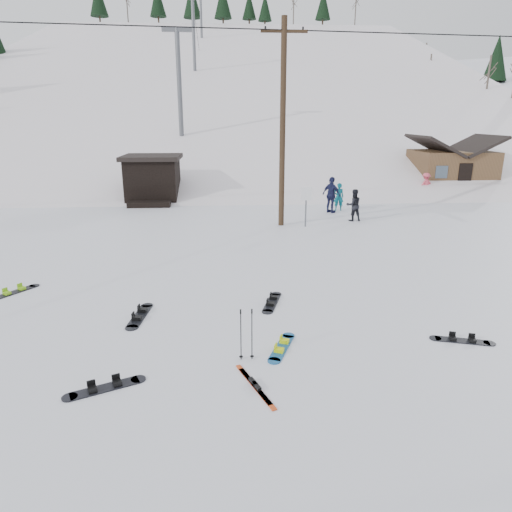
{
  "coord_description": "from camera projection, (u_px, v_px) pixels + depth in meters",
  "views": [
    {
      "loc": [
        -0.53,
        -7.09,
        4.94
      ],
      "look_at": [
        0.2,
        4.45,
        1.4
      ],
      "focal_mm": 32.0,
      "sensor_mm": 36.0,
      "label": 1
    }
  ],
  "objects": [
    {
      "name": "ground",
      "position": [
        261.0,
        402.0,
        8.24
      ],
      "size": [
        200.0,
        200.0,
        0.0
      ],
      "primitive_type": "plane",
      "color": "white",
      "rests_on": "ground"
    },
    {
      "name": "ski_slope",
      "position": [
        232.0,
        242.0,
        64.24
      ],
      "size": [
        60.0,
        85.24,
        65.97
      ],
      "primitive_type": "cube",
      "rotation": [
        0.31,
        0.0,
        0.0
      ],
      "color": "white",
      "rests_on": "ground"
    },
    {
      "name": "treeline_crest",
      "position": [
        229.0,
        143.0,
        90.31
      ],
      "size": [
        50.0,
        6.0,
        10.0
      ],
      "primitive_type": null,
      "color": "black",
      "rests_on": "ski_slope"
    },
    {
      "name": "utility_pole",
      "position": [
        283.0,
        123.0,
        20.35
      ],
      "size": [
        2.0,
        0.26,
        9.0
      ],
      "color": "#3A2819",
      "rests_on": "ground"
    },
    {
      "name": "trail_sign",
      "position": [
        306.0,
        200.0,
        21.01
      ],
      "size": [
        0.5,
        0.09,
        1.85
      ],
      "color": "#595B60",
      "rests_on": "ground"
    },
    {
      "name": "lift_hut",
      "position": [
        153.0,
        178.0,
        27.52
      ],
      "size": [
        3.4,
        4.1,
        2.75
      ],
      "color": "black",
      "rests_on": "ground"
    },
    {
      "name": "lift_tower_near",
      "position": [
        179.0,
        76.0,
        34.33
      ],
      "size": [
        2.2,
        0.36,
        8.0
      ],
      "color": "#595B60",
      "rests_on": "ski_slope"
    },
    {
      "name": "lift_tower_mid",
      "position": [
        193.0,
        30.0,
        51.51
      ],
      "size": [
        2.2,
        0.36,
        8.0
      ],
      "color": "#595B60",
      "rests_on": "ski_slope"
    },
    {
      "name": "lift_tower_far",
      "position": [
        201.0,
        6.0,
        68.7
      ],
      "size": [
        2.2,
        0.36,
        8.0
      ],
      "color": "#595B60",
      "rests_on": "ski_slope"
    },
    {
      "name": "cabin",
      "position": [
        451.0,
        169.0,
        31.61
      ],
      "size": [
        5.39,
        4.4,
        3.77
      ],
      "color": "brown",
      "rests_on": "ground"
    },
    {
      "name": "hero_snowboard",
      "position": [
        282.0,
        347.0,
        10.15
      ],
      "size": [
        0.74,
        1.41,
        0.11
      ],
      "rotation": [
        0.0,
        0.0,
        1.19
      ],
      "color": "#175B98",
      "rests_on": "ground"
    },
    {
      "name": "hero_skis",
      "position": [
        255.0,
        385.0,
        8.7
      ],
      "size": [
        0.7,
        1.59,
        0.09
      ],
      "rotation": [
        0.0,
        0.0,
        0.37
      ],
      "color": "#B23912",
      "rests_on": "ground"
    },
    {
      "name": "ski_poles",
      "position": [
        246.0,
        334.0,
        9.54
      ],
      "size": [
        0.32,
        0.08,
        1.14
      ],
      "color": "black",
      "rests_on": "ground"
    },
    {
      "name": "board_scatter_a",
      "position": [
        105.0,
        387.0,
        8.63
      ],
      "size": [
        1.44,
        0.82,
        0.11
      ],
      "rotation": [
        0.0,
        0.0,
        0.43
      ],
      "color": "black",
      "rests_on": "ground"
    },
    {
      "name": "board_scatter_b",
      "position": [
        140.0,
        315.0,
        11.75
      ],
      "size": [
        0.47,
        1.68,
        0.12
      ],
      "rotation": [
        0.0,
        0.0,
        1.46
      ],
      "color": "black",
      "rests_on": "ground"
    },
    {
      "name": "board_scatter_c",
      "position": [
        15.0,
        292.0,
        13.35
      ],
      "size": [
        1.02,
        1.32,
        0.11
      ],
      "rotation": [
        0.0,
        0.0,
        0.95
      ],
      "color": "black",
      "rests_on": "ground"
    },
    {
      "name": "board_scatter_d",
      "position": [
        462.0,
        340.0,
        10.46
      ],
      "size": [
        1.39,
        0.59,
        0.1
      ],
      "rotation": [
        0.0,
        0.0,
        -0.28
      ],
      "color": "black",
      "rests_on": "ground"
    },
    {
      "name": "board_scatter_f",
      "position": [
        272.0,
        302.0,
        12.61
      ],
      "size": [
        0.66,
        1.54,
        0.11
      ],
      "rotation": [
        0.0,
        0.0,
        1.28
      ],
      "color": "black",
      "rests_on": "ground"
    },
    {
      "name": "skier_teal",
      "position": [
        339.0,
        197.0,
        24.85
      ],
      "size": [
        0.6,
        0.44,
        1.51
      ],
      "primitive_type": "imported",
      "rotation": [
        0.0,
        0.0,
        3.0
      ],
      "color": "#0B6370",
      "rests_on": "ground"
    },
    {
      "name": "skier_dark",
      "position": [
        354.0,
        205.0,
        22.36
      ],
      "size": [
        0.82,
        0.67,
        1.56
      ],
      "primitive_type": "imported",
      "rotation": [
        0.0,
        0.0,
        3.25
      ],
      "color": "black",
      "rests_on": "ground"
    },
    {
      "name": "skier_pink",
      "position": [
        426.0,
        185.0,
        29.32
      ],
      "size": [
        1.1,
        0.83,
        1.51
      ],
      "primitive_type": "imported",
      "rotation": [
        0.0,
        0.0,
        3.45
      ],
      "color": "#D84C5F",
      "rests_on": "ground"
    },
    {
      "name": "skier_navy",
      "position": [
        331.0,
        195.0,
        24.23
      ],
      "size": [
        1.09,
        1.15,
        1.91
      ],
      "primitive_type": "imported",
      "rotation": [
        0.0,
        0.0,
        2.29
      ],
      "color": "#191C40",
      "rests_on": "ground"
    }
  ]
}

